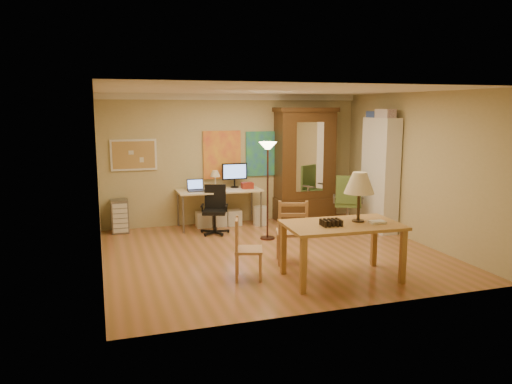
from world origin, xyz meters
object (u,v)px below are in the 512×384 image
object	(u,v)px
dining_table	(349,212)
office_chair_black	(215,221)
bookshelf	(380,175)
office_chair_green	(348,215)
computer_desk	(220,204)
armoire	(304,172)

from	to	relation	value
dining_table	office_chair_black	bearing A→B (deg)	111.77
bookshelf	office_chair_black	bearing A→B (deg)	166.87
office_chair_green	bookshelf	bearing A→B (deg)	-27.85
computer_desk	office_chair_black	distance (m)	0.65
dining_table	office_chair_green	xyz separation A→B (m)	(1.41, 2.63, -0.67)
dining_table	bookshelf	distance (m)	3.05
computer_desk	office_chair_black	bearing A→B (deg)	-114.14
computer_desk	office_chair_green	world-z (taller)	computer_desk
bookshelf	dining_table	bearing A→B (deg)	-129.60
dining_table	computer_desk	bearing A→B (deg)	105.12
dining_table	office_chair_green	bearing A→B (deg)	61.86
office_chair_black	office_chair_green	world-z (taller)	office_chair_green
dining_table	armoire	bearing A→B (deg)	76.15
office_chair_black	office_chair_green	bearing A→B (deg)	-9.84
office_chair_green	bookshelf	size ratio (longest dim) A/B	0.50
office_chair_black	bookshelf	size ratio (longest dim) A/B	0.42
computer_desk	office_chair_green	bearing A→B (deg)	-22.97
computer_desk	office_chair_black	xyz separation A→B (m)	(-0.25, -0.56, -0.22)
office_chair_black	armoire	world-z (taller)	armoire
office_chair_black	armoire	distance (m)	2.38
computer_desk	armoire	size ratio (longest dim) A/B	0.70
armoire	office_chair_green	bearing A→B (deg)	-65.91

